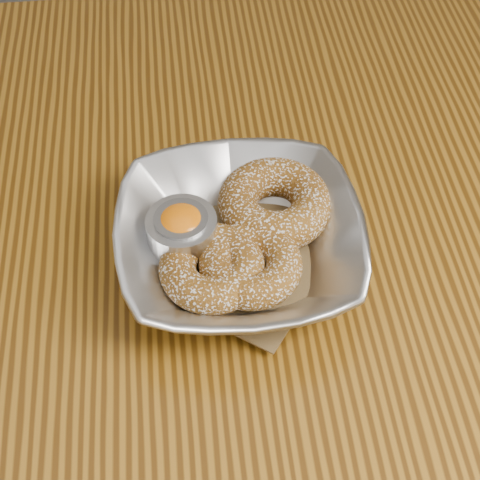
{
  "coord_description": "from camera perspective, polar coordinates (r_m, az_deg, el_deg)",
  "views": [
    {
      "loc": [
        -0.02,
        -0.43,
        1.26
      ],
      "look_at": [
        0.03,
        -0.03,
        0.78
      ],
      "focal_mm": 55.0,
      "sensor_mm": 36.0,
      "label": 1
    }
  ],
  "objects": [
    {
      "name": "table",
      "position": [
        0.74,
        -2.4,
        -4.55
      ],
      "size": [
        1.2,
        0.8,
        0.75
      ],
      "color": "brown",
      "rests_on": "ground_plane"
    },
    {
      "name": "donut_front",
      "position": [
        0.61,
        0.83,
        -1.94
      ],
      "size": [
        0.12,
        0.12,
        0.03
      ],
      "primitive_type": "torus",
      "rotation": [
        0.0,
        0.0,
        0.55
      ],
      "color": "brown",
      "rests_on": "parchment"
    },
    {
      "name": "donut_back",
      "position": [
        0.65,
        2.7,
        2.85
      ],
      "size": [
        0.11,
        0.11,
        0.04
      ],
      "primitive_type": "torus",
      "rotation": [
        0.0,
        0.0,
        -0.1
      ],
      "color": "brown",
      "rests_on": "parchment"
    },
    {
      "name": "donut_extra",
      "position": [
        0.61,
        -2.18,
        -2.16
      ],
      "size": [
        0.1,
        0.1,
        0.03
      ],
      "primitive_type": "torus",
      "rotation": [
        0.0,
        0.0,
        0.16
      ],
      "color": "brown",
      "rests_on": "parchment"
    },
    {
      "name": "ramekin",
      "position": [
        0.63,
        -4.51,
        0.59
      ],
      "size": [
        0.06,
        0.06,
        0.05
      ],
      "color": "#B8BBC0",
      "rests_on": "table"
    },
    {
      "name": "parchment",
      "position": [
        0.64,
        0.0,
        -1.2
      ],
      "size": [
        0.2,
        0.2,
        0.0
      ],
      "primitive_type": "cube",
      "rotation": [
        0.0,
        0.0,
        0.94
      ],
      "color": "brown",
      "rests_on": "table"
    },
    {
      "name": "serving_bowl",
      "position": [
        0.63,
        -0.0,
        -0.24
      ],
      "size": [
        0.21,
        0.21,
        0.05
      ],
      "primitive_type": "imported",
      "color": "#B8BBC0",
      "rests_on": "table"
    }
  ]
}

